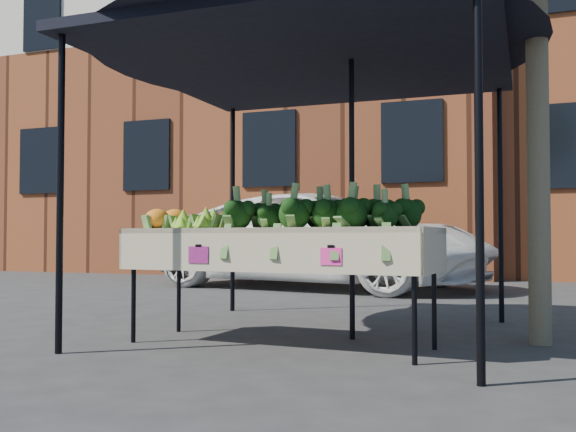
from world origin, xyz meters
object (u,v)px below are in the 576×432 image
object	(u,v)px
canopy	(314,174)
table	(279,287)
vehicle	(323,119)
street_tree	(537,29)

from	to	relation	value
canopy	table	bearing A→B (deg)	-99.01
table	canopy	distance (m)	1.10
canopy	vehicle	bearing A→B (deg)	106.49
table	vehicle	xyz separation A→B (m)	(-1.42, 5.69, 2.37)
table	canopy	size ratio (longest dim) A/B	0.77
vehicle	street_tree	world-z (taller)	vehicle
table	street_tree	size ratio (longest dim) A/B	0.50
vehicle	street_tree	size ratio (longest dim) A/B	1.14
canopy	street_tree	xyz separation A→B (m)	(1.78, 0.17, 1.09)
table	vehicle	world-z (taller)	vehicle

